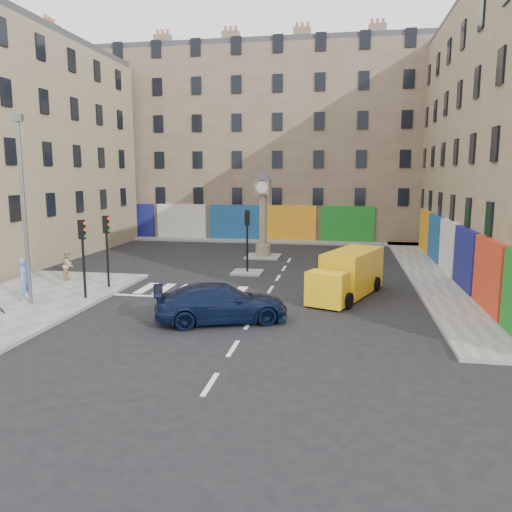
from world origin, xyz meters
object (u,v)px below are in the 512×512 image
(traffic_light_left_far, at_px, (107,240))
(pedestrian_blue, at_px, (26,280))
(traffic_light_island, at_px, (247,231))
(clock_pillar, at_px, (263,208))
(traffic_light_left_near, at_px, (83,246))
(pedestrian_tan, at_px, (68,265))
(yellow_van, at_px, (348,274))
(lamp_post, at_px, (23,201))
(navy_sedan, at_px, (221,303))

(traffic_light_left_far, height_order, pedestrian_blue, traffic_light_left_far)
(traffic_light_island, bearing_deg, clock_pillar, 90.00)
(traffic_light_left_near, xyz_separation_m, traffic_light_left_far, (0.00, 2.40, 0.00))
(traffic_light_left_near, bearing_deg, pedestrian_tan, 129.06)
(pedestrian_tan, bearing_deg, yellow_van, -103.71)
(traffic_light_left_near, bearing_deg, yellow_van, 14.76)
(traffic_light_left_near, height_order, lamp_post, lamp_post)
(traffic_light_island, relative_size, pedestrian_tan, 2.28)
(clock_pillar, distance_m, pedestrian_blue, 17.32)
(pedestrian_blue, bearing_deg, navy_sedan, -90.37)
(clock_pillar, relative_size, pedestrian_blue, 3.04)
(traffic_light_left_near, bearing_deg, lamp_post, -143.62)
(traffic_light_island, distance_m, pedestrian_tan, 10.29)
(yellow_van, bearing_deg, pedestrian_tan, -160.79)
(lamp_post, height_order, yellow_van, lamp_post)
(lamp_post, xyz_separation_m, navy_sedan, (9.05, -0.76, -4.01))
(lamp_post, bearing_deg, navy_sedan, -4.78)
(traffic_light_left_far, xyz_separation_m, pedestrian_tan, (-3.00, 1.29, -1.66))
(traffic_light_left_far, height_order, yellow_van, traffic_light_left_far)
(lamp_post, xyz_separation_m, pedestrian_blue, (-0.42, 0.36, -3.64))
(traffic_light_left_far, relative_size, pedestrian_tan, 2.28)
(navy_sedan, relative_size, pedestrian_tan, 3.31)
(lamp_post, bearing_deg, traffic_light_left_near, 36.38)
(pedestrian_blue, xyz_separation_m, pedestrian_tan, (-0.67, 4.73, -0.19))
(traffic_light_left_near, height_order, navy_sedan, traffic_light_left_near)
(navy_sedan, bearing_deg, pedestrian_blue, 62.55)
(navy_sedan, distance_m, pedestrian_blue, 9.54)
(lamp_post, height_order, clock_pillar, lamp_post)
(traffic_light_left_near, relative_size, navy_sedan, 0.69)
(pedestrian_blue, distance_m, pedestrian_tan, 4.78)
(traffic_light_left_near, height_order, pedestrian_blue, traffic_light_left_near)
(lamp_post, bearing_deg, yellow_van, 18.11)
(traffic_light_left_near, distance_m, pedestrian_tan, 5.03)
(clock_pillar, bearing_deg, traffic_light_left_near, -114.55)
(navy_sedan, xyz_separation_m, yellow_van, (5.08, 5.38, 0.30))
(traffic_light_left_far, xyz_separation_m, navy_sedan, (7.15, -4.56, -1.84))
(yellow_van, height_order, pedestrian_tan, yellow_van)
(traffic_light_left_far, bearing_deg, traffic_light_island, 40.60)
(traffic_light_island, xyz_separation_m, pedestrian_tan, (-9.30, -4.11, -1.63))
(traffic_light_island, relative_size, pedestrian_blue, 1.85)
(clock_pillar, xyz_separation_m, navy_sedan, (0.85, -15.95, -2.77))
(traffic_light_island, height_order, pedestrian_tan, traffic_light_island)
(traffic_light_left_far, distance_m, lamp_post, 4.77)
(traffic_light_island, distance_m, clock_pillar, 6.07)
(pedestrian_tan, bearing_deg, lamp_post, -179.80)
(traffic_light_left_far, distance_m, clock_pillar, 13.05)
(traffic_light_left_near, distance_m, navy_sedan, 7.69)
(traffic_light_island, bearing_deg, yellow_van, -37.65)
(lamp_post, relative_size, pedestrian_blue, 4.14)
(pedestrian_blue, height_order, pedestrian_tan, pedestrian_blue)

